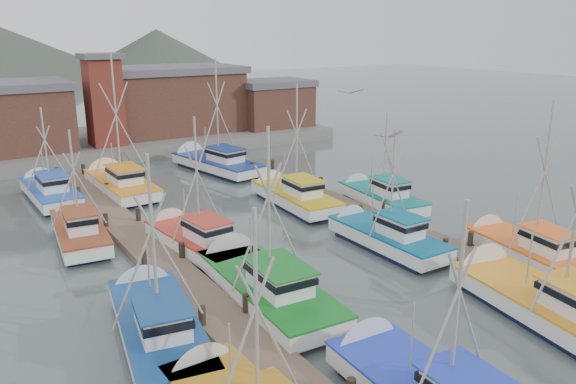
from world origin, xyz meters
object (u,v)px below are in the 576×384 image
boat_12 (119,183)px  boat_4 (262,284)px  boat_8 (194,240)px  lookout_tower (104,99)px  boat_1 (546,304)px

boat_12 → boat_4: bearing=-90.3°
boat_4 → boat_8: (-0.34, 6.88, -0.00)m
lookout_tower → boat_12: size_ratio=0.76×
boat_4 → boat_12: 21.06m
boat_1 → boat_4: (-9.13, 8.18, 0.00)m
boat_4 → boat_1: bearing=-38.7°
lookout_tower → boat_4: size_ratio=0.84×
boat_1 → boat_8: size_ratio=1.24×
boat_4 → boat_8: size_ratio=1.16×
boat_8 → boat_12: boat_12 is taller
boat_8 → boat_12: bearing=83.8°
boat_8 → boat_12: size_ratio=0.77×
boat_1 → boat_8: 17.79m
boat_8 → boat_12: 14.18m
boat_4 → boat_12: (-0.31, 21.06, 0.01)m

